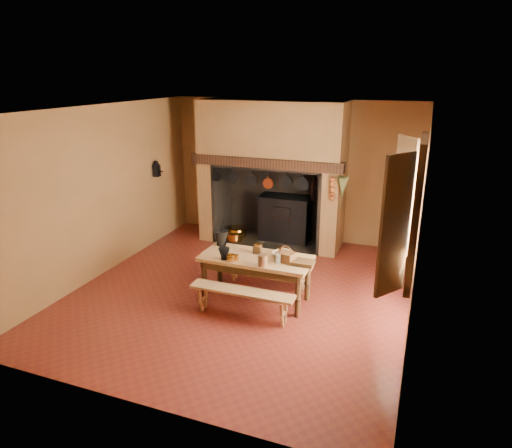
# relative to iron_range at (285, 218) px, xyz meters

# --- Properties ---
(floor) EXTENTS (5.50, 5.50, 0.00)m
(floor) POSITION_rel_iron_range_xyz_m (0.04, -2.45, -0.48)
(floor) COLOR maroon
(floor) RESTS_ON ground
(ceiling) EXTENTS (5.50, 5.50, 0.00)m
(ceiling) POSITION_rel_iron_range_xyz_m (0.04, -2.45, 2.32)
(ceiling) COLOR silver
(ceiling) RESTS_ON back_wall
(back_wall) EXTENTS (5.00, 0.02, 2.80)m
(back_wall) POSITION_rel_iron_range_xyz_m (0.04, 0.30, 0.92)
(back_wall) COLOR #9A6A3D
(back_wall) RESTS_ON floor
(wall_left) EXTENTS (0.02, 5.50, 2.80)m
(wall_left) POSITION_rel_iron_range_xyz_m (-2.46, -2.45, 0.92)
(wall_left) COLOR #9A6A3D
(wall_left) RESTS_ON floor
(wall_right) EXTENTS (0.02, 5.50, 2.80)m
(wall_right) POSITION_rel_iron_range_xyz_m (2.54, -2.45, 0.92)
(wall_right) COLOR #9A6A3D
(wall_right) RESTS_ON floor
(wall_front) EXTENTS (5.00, 0.02, 2.80)m
(wall_front) POSITION_rel_iron_range_xyz_m (0.04, -5.20, 0.92)
(wall_front) COLOR #9A6A3D
(wall_front) RESTS_ON floor
(chimney_breast) EXTENTS (2.95, 0.96, 2.80)m
(chimney_breast) POSITION_rel_iron_range_xyz_m (-0.26, -0.14, 1.33)
(chimney_breast) COLOR #9A6A3D
(chimney_breast) RESTS_ON floor
(iron_range) EXTENTS (1.12, 0.55, 1.60)m
(iron_range) POSITION_rel_iron_range_xyz_m (0.00, 0.00, 0.00)
(iron_range) COLOR black
(iron_range) RESTS_ON floor
(hearth_pans) EXTENTS (0.51, 0.62, 0.20)m
(hearth_pans) POSITION_rel_iron_range_xyz_m (-1.01, -0.23, -0.39)
(hearth_pans) COLOR #C6882D
(hearth_pans) RESTS_ON floor
(hanging_pans) EXTENTS (1.92, 0.29, 0.27)m
(hanging_pans) POSITION_rel_iron_range_xyz_m (-0.30, -0.64, 0.88)
(hanging_pans) COLOR black
(hanging_pans) RESTS_ON chimney_breast
(onion_string) EXTENTS (0.12, 0.10, 0.46)m
(onion_string) POSITION_rel_iron_range_xyz_m (1.04, -0.66, 0.85)
(onion_string) COLOR #A04B1D
(onion_string) RESTS_ON chimney_breast
(herb_bunch) EXTENTS (0.20, 0.20, 0.35)m
(herb_bunch) POSITION_rel_iron_range_xyz_m (1.22, -0.66, 0.90)
(herb_bunch) COLOR #535B2B
(herb_bunch) RESTS_ON chimney_breast
(window) EXTENTS (0.39, 1.75, 1.76)m
(window) POSITION_rel_iron_range_xyz_m (2.39, -2.85, 1.22)
(window) COLOR white
(window) RESTS_ON wall_right
(wall_coffee_mill) EXTENTS (0.23, 0.16, 0.31)m
(wall_coffee_mill) POSITION_rel_iron_range_xyz_m (-2.38, -0.90, 1.03)
(wall_coffee_mill) COLOR black
(wall_coffee_mill) RESTS_ON wall_left
(work_table) EXTENTS (1.63, 0.73, 0.71)m
(work_table) POSITION_rel_iron_range_xyz_m (0.34, -2.62, 0.11)
(work_table) COLOR tan
(work_table) RESTS_ON floor
(bench_front) EXTENTS (1.50, 0.26, 0.42)m
(bench_front) POSITION_rel_iron_range_xyz_m (0.34, -3.18, -0.17)
(bench_front) COLOR tan
(bench_front) RESTS_ON floor
(bench_back) EXTENTS (1.44, 0.25, 0.40)m
(bench_back) POSITION_rel_iron_range_xyz_m (0.34, -2.07, -0.18)
(bench_back) COLOR tan
(bench_back) RESTS_ON floor
(mortar_large) EXTENTS (0.24, 0.24, 0.41)m
(mortar_large) POSITION_rel_iron_range_xyz_m (-0.33, -2.37, 0.36)
(mortar_large) COLOR black
(mortar_large) RESTS_ON work_table
(mortar_small) EXTENTS (0.17, 0.17, 0.29)m
(mortar_small) POSITION_rel_iron_range_xyz_m (-0.06, -2.87, 0.32)
(mortar_small) COLOR black
(mortar_small) RESTS_ON work_table
(coffee_grinder) EXTENTS (0.17, 0.13, 0.19)m
(coffee_grinder) POSITION_rel_iron_range_xyz_m (0.32, -2.48, 0.29)
(coffee_grinder) COLOR #362211
(coffee_grinder) RESTS_ON work_table
(brass_mug_a) EXTENTS (0.08, 0.08, 0.08)m
(brass_mug_a) POSITION_rel_iron_range_xyz_m (0.12, -2.84, 0.26)
(brass_mug_a) COLOR #C6882D
(brass_mug_a) RESTS_ON work_table
(brass_mug_b) EXTENTS (0.08, 0.08, 0.09)m
(brass_mug_b) POSITION_rel_iron_range_xyz_m (0.63, -2.37, 0.27)
(brass_mug_b) COLOR #C6882D
(brass_mug_b) RESTS_ON work_table
(mixing_bowl) EXTENTS (0.41, 0.41, 0.08)m
(mixing_bowl) POSITION_rel_iron_range_xyz_m (0.73, -2.51, 0.26)
(mixing_bowl) COLOR beige
(mixing_bowl) RESTS_ON work_table
(stoneware_crock) EXTENTS (0.16, 0.16, 0.17)m
(stoneware_crock) POSITION_rel_iron_range_xyz_m (0.55, -2.90, 0.31)
(stoneware_crock) COLOR #52321E
(stoneware_crock) RESTS_ON work_table
(glass_jar) EXTENTS (0.10, 0.10, 0.13)m
(glass_jar) POSITION_rel_iron_range_xyz_m (0.72, -2.73, 0.29)
(glass_jar) COLOR beige
(glass_jar) RESTS_ON work_table
(wicker_basket) EXTENTS (0.30, 0.25, 0.25)m
(wicker_basket) POSITION_rel_iron_range_xyz_m (0.81, -2.64, 0.30)
(wicker_basket) COLOR #543419
(wicker_basket) RESTS_ON work_table
(wooden_tray) EXTENTS (0.32, 0.23, 0.06)m
(wooden_tray) POSITION_rel_iron_range_xyz_m (1.06, -2.66, 0.25)
(wooden_tray) COLOR #362211
(wooden_tray) RESTS_ON work_table
(brass_cup) EXTENTS (0.16, 0.16, 0.10)m
(brass_cup) POSITION_rel_iron_range_xyz_m (0.06, -2.90, 0.27)
(brass_cup) COLOR #C6882D
(brass_cup) RESTS_ON work_table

